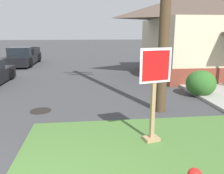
% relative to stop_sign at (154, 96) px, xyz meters
% --- Properties ---
extents(grass_corner_patch, '(5.97, 4.42, 0.08)m').
position_rel_stop_sign_xyz_m(grass_corner_patch, '(-0.07, -0.81, -1.15)').
color(grass_corner_patch, '#477033').
rests_on(grass_corner_patch, ground).
extents(stop_sign, '(0.77, 0.36, 2.23)m').
position_rel_stop_sign_xyz_m(stop_sign, '(0.00, 0.00, 0.00)').
color(stop_sign, '#A3845B').
rests_on(stop_sign, grass_corner_patch).
extents(manhole_cover, '(0.70, 0.70, 0.02)m').
position_rel_stop_sign_xyz_m(manhole_cover, '(-3.13, 2.71, -1.18)').
color(manhole_cover, black).
rests_on(manhole_cover, ground).
extents(pickup_truck_black, '(2.04, 5.55, 1.48)m').
position_rel_stop_sign_xyz_m(pickup_truck_black, '(-6.66, 14.49, -0.57)').
color(pickup_truck_black, black).
rests_on(pickup_truck_black, ground).
extents(shrub_by_curb, '(1.22, 1.22, 1.10)m').
position_rel_stop_sign_xyz_m(shrub_by_curb, '(3.22, 3.86, -0.64)').
color(shrub_by_curb, '#2E6225').
rests_on(shrub_by_curb, ground).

